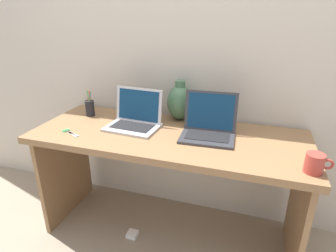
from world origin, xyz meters
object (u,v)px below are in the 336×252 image
object	(u,v)px
laptop_right	(209,125)
coffee_mug	(315,163)
power_brick	(132,234)
green_vase	(180,102)
scissors	(68,132)
laptop_left	(135,117)
pen_cup	(90,108)

from	to	relation	value
laptop_right	coffee_mug	size ratio (longest dim) A/B	2.60
laptop_right	power_brick	bearing A→B (deg)	-158.81
green_vase	scissors	distance (m)	0.73
scissors	coffee_mug	bearing A→B (deg)	-2.06
laptop_right	green_vase	xyz separation A→B (m)	(-0.23, 0.21, 0.05)
power_brick	laptop_left	bearing A→B (deg)	95.82
laptop_right	pen_cup	distance (m)	0.85
scissors	power_brick	world-z (taller)	scissors
laptop_right	green_vase	size ratio (longest dim) A/B	1.20
coffee_mug	laptop_right	bearing A→B (deg)	153.53
laptop_left	green_vase	distance (m)	0.32
coffee_mug	green_vase	bearing A→B (deg)	148.43
green_vase	power_brick	world-z (taller)	green_vase
coffee_mug	scissors	xyz separation A→B (m)	(-1.35, 0.05, -0.04)
scissors	power_brick	size ratio (longest dim) A/B	2.04
laptop_right	pen_cup	size ratio (longest dim) A/B	1.68
laptop_left	power_brick	distance (m)	0.81
laptop_left	scissors	bearing A→B (deg)	-148.47
green_vase	power_brick	xyz separation A→B (m)	(-0.22, -0.38, -0.85)
pen_cup	scissors	bearing A→B (deg)	-84.65
green_vase	power_brick	size ratio (longest dim) A/B	3.81
green_vase	pen_cup	distance (m)	0.63
coffee_mug	power_brick	distance (m)	1.26
laptop_left	coffee_mug	world-z (taller)	laptop_left
pen_cup	scissors	xyz separation A→B (m)	(0.03, -0.30, -0.06)
laptop_right	coffee_mug	world-z (taller)	laptop_right
pen_cup	power_brick	xyz separation A→B (m)	(0.40, -0.25, -0.79)
power_brick	coffee_mug	bearing A→B (deg)	-5.25
laptop_right	pen_cup	bearing A→B (deg)	174.67
pen_cup	scissors	size ratio (longest dim) A/B	1.33
coffee_mug	scissors	world-z (taller)	coffee_mug
laptop_right	scissors	distance (m)	0.85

